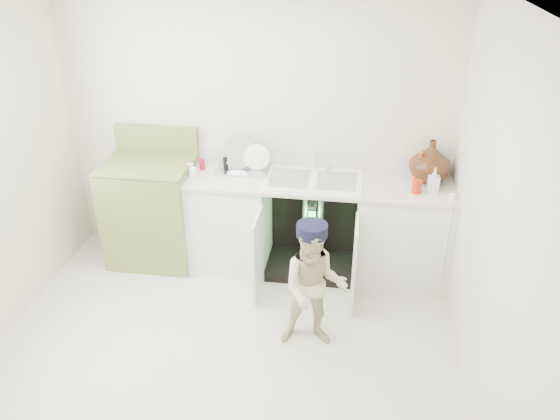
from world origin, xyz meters
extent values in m
plane|color=#BCB3A5|center=(0.00, 0.00, 0.00)|extent=(3.50, 3.50, 0.00)
cube|color=beige|center=(0.00, 1.50, 1.25)|extent=(3.50, 2.50, 0.02)
cube|color=beige|center=(0.00, -1.50, 1.25)|extent=(3.50, 2.50, 0.02)
cube|color=beige|center=(1.75, 0.00, 1.25)|extent=(2.50, 3.00, 0.02)
plane|color=white|center=(0.00, 0.00, 2.50)|extent=(3.50, 3.50, 0.00)
cube|color=white|center=(-0.25, 1.20, 0.43)|extent=(0.80, 0.60, 0.86)
cube|color=white|center=(1.35, 1.20, 0.43)|extent=(0.80, 0.60, 0.86)
cube|color=black|center=(0.55, 1.47, 0.43)|extent=(0.80, 0.06, 0.86)
cube|color=black|center=(0.55, 1.20, 0.03)|extent=(0.80, 0.60, 0.06)
cylinder|color=gray|center=(0.48, 1.30, 0.45)|extent=(0.05, 0.05, 0.70)
cylinder|color=gray|center=(0.62, 1.30, 0.45)|extent=(0.05, 0.05, 0.70)
cylinder|color=gray|center=(0.55, 1.25, 0.62)|extent=(0.07, 0.18, 0.07)
cube|color=white|center=(0.15, 0.70, 0.40)|extent=(0.03, 0.40, 0.76)
cube|color=white|center=(0.95, 0.70, 0.40)|extent=(0.02, 0.40, 0.76)
cube|color=beige|center=(0.55, 1.20, 0.89)|extent=(2.44, 0.64, 0.03)
cube|color=beige|center=(0.55, 1.49, 0.98)|extent=(2.44, 0.02, 0.15)
cube|color=white|center=(0.55, 1.20, 0.90)|extent=(0.85, 0.55, 0.02)
cube|color=gray|center=(0.34, 1.20, 0.91)|extent=(0.34, 0.40, 0.01)
cube|color=gray|center=(0.76, 1.20, 0.91)|extent=(0.34, 0.40, 0.01)
cylinder|color=silver|center=(0.55, 1.42, 0.99)|extent=(0.03, 0.03, 0.17)
cylinder|color=silver|center=(0.55, 1.36, 1.06)|extent=(0.02, 0.14, 0.02)
cylinder|color=silver|center=(0.66, 1.42, 0.94)|extent=(0.04, 0.04, 0.06)
cylinder|color=white|center=(1.68, 0.89, 0.55)|extent=(0.01, 0.01, 0.70)
cube|color=white|center=(1.68, 0.98, 0.93)|extent=(0.04, 0.02, 0.06)
cube|color=silver|center=(-0.09, 1.32, 0.91)|extent=(0.48, 0.32, 0.02)
cylinder|color=silver|center=(-0.13, 1.34, 1.00)|extent=(0.30, 0.11, 0.29)
cylinder|color=white|center=(0.04, 1.32, 0.99)|extent=(0.23, 0.06, 0.23)
cylinder|color=silver|center=(-0.28, 1.22, 0.99)|extent=(0.01, 0.01, 0.14)
cylinder|color=silver|center=(-0.19, 1.22, 0.99)|extent=(0.01, 0.01, 0.14)
cylinder|color=silver|center=(-0.09, 1.22, 0.99)|extent=(0.01, 0.01, 0.14)
cylinder|color=silver|center=(0.01, 1.22, 0.99)|extent=(0.01, 0.01, 0.14)
cylinder|color=silver|center=(0.10, 1.22, 0.99)|extent=(0.01, 0.01, 0.14)
imported|color=#4B2215|center=(1.53, 1.34, 1.08)|extent=(0.35, 0.35, 0.36)
imported|color=#FD4B0D|center=(1.44, 1.30, 1.04)|extent=(0.11, 0.11, 0.28)
imported|color=silver|center=(1.55, 1.14, 1.00)|extent=(0.09, 0.09, 0.20)
cylinder|color=#B2260F|center=(1.41, 1.08, 0.96)|extent=(0.08, 0.08, 0.11)
cylinder|color=#A30D1F|center=(-0.45, 1.28, 0.95)|extent=(0.05, 0.05, 0.10)
cylinder|color=beige|center=(-0.54, 1.20, 0.94)|extent=(0.06, 0.06, 0.08)
cylinder|color=black|center=(-0.25, 1.32, 0.96)|extent=(0.04, 0.04, 0.12)
cube|color=white|center=(-0.48, 1.10, 0.95)|extent=(0.05, 0.05, 0.09)
cube|color=olive|center=(-0.93, 1.18, 0.48)|extent=(0.79, 0.65, 0.95)
cube|color=olive|center=(-0.93, 1.18, 0.97)|extent=(0.79, 0.65, 0.02)
cube|color=olive|center=(-0.93, 1.46, 1.10)|extent=(0.79, 0.06, 0.25)
cylinder|color=black|center=(-1.13, 1.02, 0.96)|extent=(0.18, 0.18, 0.02)
cylinder|color=silver|center=(-1.13, 1.02, 0.98)|extent=(0.21, 0.21, 0.01)
cylinder|color=black|center=(-1.13, 1.33, 0.96)|extent=(0.18, 0.18, 0.02)
cylinder|color=silver|center=(-1.13, 1.33, 0.98)|extent=(0.21, 0.21, 0.01)
cylinder|color=black|center=(-0.73, 1.02, 0.96)|extent=(0.18, 0.18, 0.02)
cylinder|color=silver|center=(-0.73, 1.02, 0.98)|extent=(0.21, 0.21, 0.01)
cylinder|color=black|center=(-0.73, 1.33, 0.96)|extent=(0.18, 0.18, 0.02)
cylinder|color=silver|center=(-0.73, 1.33, 0.98)|extent=(0.21, 0.21, 0.01)
imported|color=beige|center=(0.66, 0.19, 0.51)|extent=(0.53, 0.43, 1.01)
cylinder|color=black|center=(0.66, 0.19, 0.98)|extent=(0.24, 0.24, 0.09)
cube|color=black|center=(0.65, 0.29, 0.95)|extent=(0.18, 0.11, 0.01)
cube|color=black|center=(0.58, 0.86, 0.72)|extent=(0.07, 0.01, 0.14)
cube|color=#26F23F|center=(0.58, 0.85, 0.72)|extent=(0.06, 0.00, 0.12)
camera|label=1|loc=(0.90, -3.07, 2.89)|focal=35.00mm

